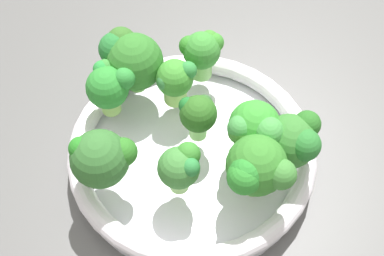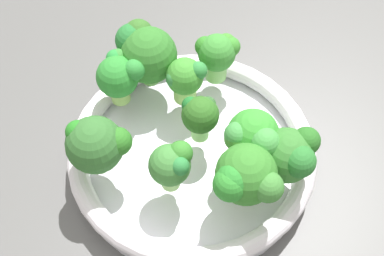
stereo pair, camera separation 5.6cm
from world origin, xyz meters
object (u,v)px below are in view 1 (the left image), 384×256
Objects in this scene: broccoli_floret_8 at (109,86)px; bowl at (192,153)px; broccoli_floret_1 at (130,58)px; broccoli_floret_7 at (198,114)px; broccoli_floret_9 at (291,141)px; broccoli_floret_2 at (256,169)px; broccoli_floret_4 at (175,80)px; broccoli_floret_0 at (181,167)px; broccoli_floret_3 at (101,158)px; broccoli_floret_6 at (202,51)px; broccoli_floret_5 at (254,129)px.

bowl is at bearing -16.55° from broccoli_floret_8.
broccoli_floret_1 reaches higher than broccoli_floret_8.
broccoli_floret_9 reaches higher than broccoli_floret_7.
broccoli_floret_2 is at bearing -35.90° from broccoli_floret_1.
broccoli_floret_1 is 10.32cm from broccoli_floret_7.
broccoli_floret_4 is 7.22cm from broccoli_floret_8.
broccoli_floret_8 is at bearing 171.77° from broccoli_floret_7.
broccoli_floret_0 is 0.81× the size of broccoli_floret_1.
bowl is at bearing -179.88° from broccoli_floret_9.
bowl is at bearing 147.93° from broccoli_floret_2.
broccoli_floret_8 is at bearing 156.42° from broccoli_floret_2.
broccoli_floret_3 is at bearing -77.13° from broccoli_floret_8.
broccoli_floret_6 is 0.98× the size of broccoli_floret_8.
broccoli_floret_0 is 1.04× the size of broccoli_floret_4.
broccoli_floret_3 is 12.71cm from broccoli_floret_4.
bowl is 5.78cm from broccoli_floret_7.
broccoli_floret_1 reaches higher than bowl.
broccoli_floret_5 is at bearing -10.40° from broccoli_floret_7.
broccoli_floret_9 is at bearing -8.22° from broccoli_floret_8.
broccoli_floret_8 is at bearing 140.29° from broccoli_floret_0.
bowl is at bearing -102.07° from broccoli_floret_7.
broccoli_floret_4 is 0.92× the size of broccoli_floret_8.
broccoli_floret_9 is (18.71, -6.81, -0.59)cm from broccoli_floret_1.
broccoli_floret_7 is 10.26cm from broccoli_floret_8.
broccoli_floret_1 reaches higher than broccoli_floret_9.
broccoli_floret_6 is (2.13, 4.57, 0.37)cm from broccoli_floret_4.
broccoli_floret_7 is at bearing 87.41° from broccoli_floret_0.
broccoli_floret_6 is 0.96× the size of broccoli_floret_9.
broccoli_floret_7 is at bearing 77.93° from bowl.
broccoli_floret_1 reaches higher than broccoli_floret_5.
broccoli_floret_3 is at bearing -173.02° from broccoli_floret_0.
broccoli_floret_2 is 1.06× the size of broccoli_floret_3.
broccoli_floret_0 is 11.33cm from broccoli_floret_4.
broccoli_floret_3 is (-14.96, -1.69, -0.53)cm from broccoli_floret_2.
broccoli_floret_4 reaches higher than bowl.
broccoli_floret_1 is 0.98× the size of broccoli_floret_2.
broccoli_floret_5 is at bearing 175.14° from broccoli_floret_9.
broccoli_floret_3 reaches higher than broccoli_floret_4.
broccoli_floret_1 is 19.92cm from broccoli_floret_9.
bowl is at bearing -84.25° from broccoli_floret_6.
broccoli_floret_4 is 10.87cm from broccoli_floret_5.
broccoli_floret_6 is at bearing 119.25° from broccoli_floret_2.
broccoli_floret_3 is at bearing -136.47° from broccoli_floret_7.
broccoli_floret_2 is 15.06cm from broccoli_floret_3.
broccoli_floret_3 is 17.72cm from broccoli_floret_6.
broccoli_floret_0 is 7.83cm from broccoli_floret_3.
broccoli_floret_4 is 5.05cm from broccoli_floret_6.
broccoli_floret_7 is (0.30, 6.71, -0.11)cm from broccoli_floret_0.
broccoli_floret_7 is at bearing 43.53° from broccoli_floret_3.
broccoli_floret_2 is 1.23× the size of broccoli_floret_6.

